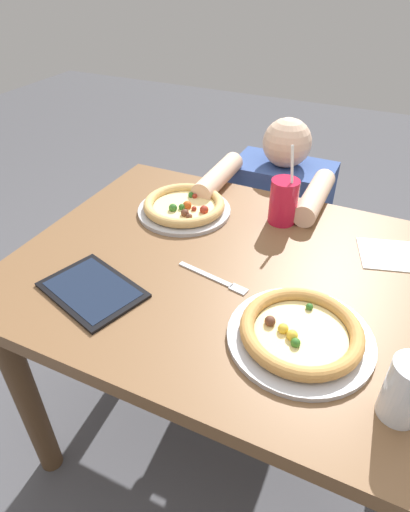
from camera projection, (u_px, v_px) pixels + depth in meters
name	position (u px, v px, depth m)	size (l,w,h in m)	color
ground_plane	(227.00, 431.00, 1.56)	(8.00, 8.00, 0.00)	#4C4C51
dining_table	(235.00, 301.00, 1.19)	(1.15, 0.88, 0.75)	brown
pizza_near	(301.00, 333.00, 0.91)	(0.31, 0.31, 0.04)	#B7B7BC
pizza_far	(184.00, 207.00, 1.33)	(0.29, 0.29, 0.04)	#B7B7BC
drink_cup_colored	(284.00, 201.00, 1.26)	(0.08, 0.08, 0.24)	red
water_cup_clear	(406.00, 390.00, 0.74)	(0.07, 0.07, 0.13)	silver
paper_napkin	(390.00, 255.00, 1.16)	(0.16, 0.14, 0.00)	white
fork	(216.00, 279.00, 1.08)	(0.20, 0.06, 0.00)	silver
tablet	(92.00, 290.00, 1.04)	(0.28, 0.24, 0.01)	black
diner_seated	(275.00, 242.00, 1.78)	(0.40, 0.52, 0.94)	#333847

